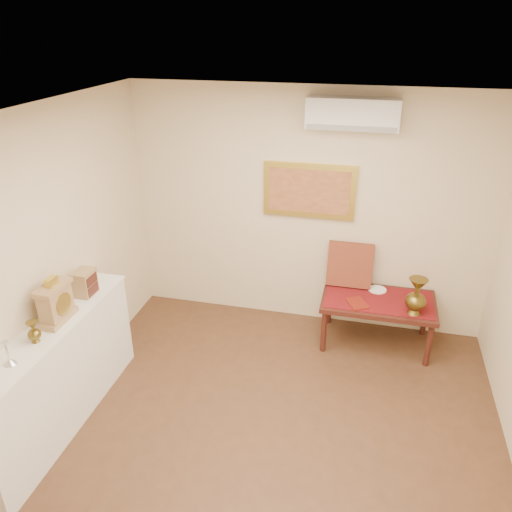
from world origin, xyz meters
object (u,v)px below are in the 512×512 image
(brass_urn_tall, at_px, (417,293))
(mantel_clock, at_px, (56,303))
(display_ledge, at_px, (57,377))
(low_table, at_px, (378,305))
(wooden_chest, at_px, (85,283))

(brass_urn_tall, distance_m, mantel_clock, 3.39)
(display_ledge, bearing_deg, low_table, 35.10)
(brass_urn_tall, relative_size, display_ledge, 0.24)
(wooden_chest, xyz_separation_m, low_table, (2.66, 1.28, -0.62))
(mantel_clock, height_order, low_table, mantel_clock)
(display_ledge, distance_m, low_table, 3.27)
(brass_urn_tall, distance_m, wooden_chest, 3.22)
(mantel_clock, bearing_deg, low_table, 33.09)
(brass_urn_tall, relative_size, mantel_clock, 1.17)
(mantel_clock, xyz_separation_m, low_table, (2.66, 1.73, -0.67))
(display_ledge, relative_size, mantel_clock, 4.93)
(brass_urn_tall, xyz_separation_m, wooden_chest, (-3.02, -1.08, 0.31))
(display_ledge, xyz_separation_m, low_table, (2.67, 1.88, -0.01))
(display_ledge, distance_m, wooden_chest, 0.85)
(brass_urn_tall, distance_m, display_ledge, 3.47)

